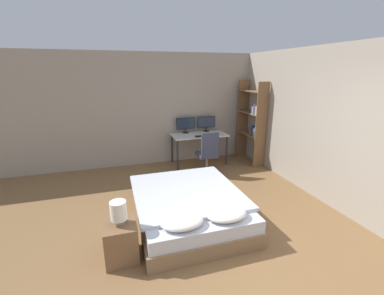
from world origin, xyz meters
The scene contains 13 objects.
ground_plane centered at (0.00, 0.00, 0.00)m, with size 20.00×20.00×0.00m, color brown.
wall_back centered at (0.00, 4.12, 1.35)m, with size 12.00×0.06×2.70m.
wall_side_right centered at (2.11, 1.50, 1.35)m, with size 0.06×12.00×2.70m.
bed centered at (-0.39, 1.29, 0.23)m, with size 1.62×2.00×0.54m.
nightstand centered at (-1.44, 0.71, 0.25)m, with size 0.39×0.44×0.49m.
bedside_lamp centered at (-1.44, 0.71, 0.67)m, with size 0.20×0.20×0.30m.
desk centered at (0.60, 3.71, 0.67)m, with size 1.36×0.68×0.76m.
monitor_left centered at (0.32, 3.95, 0.99)m, with size 0.48×0.16×0.39m.
monitor_right centered at (0.87, 3.95, 0.99)m, with size 0.48×0.16×0.39m.
keyboard centered at (0.60, 3.47, 0.77)m, with size 0.35×0.13×0.02m.
computer_mouse centered at (0.86, 3.47, 0.78)m, with size 0.07×0.05×0.04m.
office_chair centered at (0.56, 2.99, 0.40)m, with size 0.52×0.52×1.00m.
bookshelf centered at (1.91, 3.39, 1.11)m, with size 0.30×0.94×2.04m.
Camera 1 is at (-1.41, -2.14, 2.27)m, focal length 24.00 mm.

